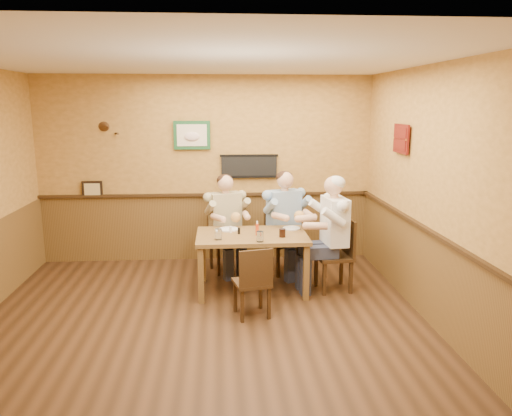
{
  "coord_description": "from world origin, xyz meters",
  "views": [
    {
      "loc": [
        0.2,
        -5.04,
        2.37
      ],
      "look_at": [
        0.65,
        1.04,
        1.1
      ],
      "focal_mm": 35.0,
      "sensor_mm": 36.0,
      "label": 1
    }
  ],
  "objects": [
    {
      "name": "plate_far_right",
      "position": [
        1.14,
        1.33,
        0.76
      ],
      "size": [
        0.27,
        0.27,
        0.02
      ],
      "primitive_type": "cylinder",
      "rotation": [
        0.0,
        0.0,
        -0.17
      ],
      "color": "silver",
      "rests_on": "dining_table"
    },
    {
      "name": "water_glass_left",
      "position": [
        0.17,
        0.86,
        0.82
      ],
      "size": [
        0.1,
        0.1,
        0.13
      ],
      "primitive_type": "cylinder",
      "rotation": [
        0.0,
        0.0,
        0.1
      ],
      "color": "white",
      "rests_on": "dining_table"
    },
    {
      "name": "chair_near_side",
      "position": [
        0.54,
        0.29,
        0.41
      ],
      "size": [
        0.46,
        0.46,
        0.83
      ],
      "primitive_type": null,
      "rotation": [
        0.0,
        0.0,
        3.36
      ],
      "color": "#3A2612",
      "rests_on": "ground"
    },
    {
      "name": "plate_far_left",
      "position": [
        0.31,
        1.33,
        0.76
      ],
      "size": [
        0.28,
        0.28,
        0.02
      ],
      "primitive_type": "cylinder",
      "rotation": [
        0.0,
        0.0,
        -0.07
      ],
      "color": "white",
      "rests_on": "dining_table"
    },
    {
      "name": "dining_table",
      "position": [
        0.6,
        1.09,
        0.66
      ],
      "size": [
        1.4,
        0.9,
        0.75
      ],
      "color": "brown",
      "rests_on": "ground"
    },
    {
      "name": "water_glass_mid",
      "position": [
        0.67,
        0.73,
        0.81
      ],
      "size": [
        0.11,
        0.11,
        0.13
      ],
      "primitive_type": "cylinder",
      "rotation": [
        0.0,
        0.0,
        0.39
      ],
      "color": "silver",
      "rests_on": "dining_table"
    },
    {
      "name": "pepper_shaker",
      "position": [
        0.44,
        1.11,
        0.79
      ],
      "size": [
        0.04,
        0.04,
        0.08
      ],
      "primitive_type": "cylinder",
      "rotation": [
        0.0,
        0.0,
        0.22
      ],
      "color": "black",
      "rests_on": "dining_table"
    },
    {
      "name": "cola_tumbler",
      "position": [
        0.97,
        0.92,
        0.8
      ],
      "size": [
        0.1,
        0.1,
        0.1
      ],
      "primitive_type": "cylinder",
      "rotation": [
        0.0,
        0.0,
        -0.41
      ],
      "color": "black",
      "rests_on": "dining_table"
    },
    {
      "name": "diner_blue_polo",
      "position": [
        1.09,
        1.76,
        0.66
      ],
      "size": [
        0.78,
        0.78,
        1.31
      ],
      "primitive_type": null,
      "rotation": [
        0.0,
        0.0,
        0.35
      ],
      "color": "#809EC0",
      "rests_on": "ground"
    },
    {
      "name": "diner_white_elder",
      "position": [
        1.65,
        1.03,
        0.67
      ],
      "size": [
        0.68,
        0.68,
        1.34
      ],
      "primitive_type": null,
      "rotation": [
        0.0,
        0.0,
        -1.46
      ],
      "color": "silver",
      "rests_on": "ground"
    },
    {
      "name": "room",
      "position": [
        0.13,
        0.17,
        1.69
      ],
      "size": [
        5.02,
        5.03,
        2.81
      ],
      "color": "#301D0E",
      "rests_on": "ground"
    },
    {
      "name": "chair_right_end",
      "position": [
        1.65,
        1.03,
        0.47
      ],
      "size": [
        0.48,
        0.48,
        0.94
      ],
      "primitive_type": null,
      "rotation": [
        0.0,
        0.0,
        -1.46
      ],
      "color": "#3A2612",
      "rests_on": "ground"
    },
    {
      "name": "hot_sauce_bottle",
      "position": [
        0.66,
        1.03,
        0.83
      ],
      "size": [
        0.05,
        0.05,
        0.17
      ],
      "primitive_type": "cylinder",
      "rotation": [
        0.0,
        0.0,
        0.29
      ],
      "color": "red",
      "rests_on": "dining_table"
    },
    {
      "name": "chair_back_right",
      "position": [
        1.09,
        1.76,
        0.46
      ],
      "size": [
        0.54,
        0.54,
        0.92
      ],
      "primitive_type": null,
      "rotation": [
        0.0,
        0.0,
        0.35
      ],
      "color": "#3A2612",
      "rests_on": "ground"
    },
    {
      "name": "chair_back_left",
      "position": [
        0.27,
        1.88,
        0.44
      ],
      "size": [
        0.52,
        0.52,
        0.89
      ],
      "primitive_type": null,
      "rotation": [
        0.0,
        0.0,
        0.33
      ],
      "color": "#3A2612",
      "rests_on": "ground"
    },
    {
      "name": "diner_tan_shirt",
      "position": [
        0.27,
        1.88,
        0.63
      ],
      "size": [
        0.74,
        0.74,
        1.27
      ],
      "primitive_type": null,
      "rotation": [
        0.0,
        0.0,
        0.33
      ],
      "color": "tan",
      "rests_on": "ground"
    },
    {
      "name": "salt_shaker",
      "position": [
        0.33,
        1.18,
        0.79
      ],
      "size": [
        0.04,
        0.04,
        0.08
      ],
      "primitive_type": "cylinder",
      "rotation": [
        0.0,
        0.0,
        -0.06
      ],
      "color": "white",
      "rests_on": "dining_table"
    }
  ]
}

